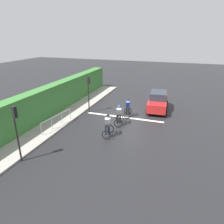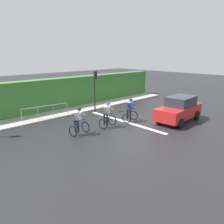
{
  "view_description": "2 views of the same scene",
  "coord_description": "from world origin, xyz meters",
  "px_view_note": "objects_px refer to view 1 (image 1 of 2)",
  "views": [
    {
      "loc": [
        -4.51,
        16.7,
        6.93
      ],
      "look_at": [
        0.68,
        1.73,
        0.89
      ],
      "focal_mm": 32.78,
      "sensor_mm": 36.0,
      "label": 1
    },
    {
      "loc": [
        -10.13,
        11.33,
        4.71
      ],
      "look_at": [
        -0.03,
        1.7,
        0.95
      ],
      "focal_mm": 35.0,
      "sensor_mm": 36.0,
      "label": 2
    }
  ],
  "objects_px": {
    "traffic_light_near_crossing": "(89,89)",
    "cyclist_mid": "(128,108)",
    "cyclist_lead": "(108,126)",
    "pedestrian_railing_kerbside": "(57,118)",
    "traffic_light_far_junction": "(16,126)",
    "car_red": "(158,101)",
    "cyclist_second": "(119,116)"
  },
  "relations": [
    {
      "from": "cyclist_second",
      "to": "pedestrian_railing_kerbside",
      "type": "distance_m",
      "value": 4.91
    },
    {
      "from": "cyclist_mid",
      "to": "car_red",
      "type": "distance_m",
      "value": 3.51
    },
    {
      "from": "traffic_light_near_crossing",
      "to": "traffic_light_far_junction",
      "type": "height_order",
      "value": "same"
    },
    {
      "from": "car_red",
      "to": "traffic_light_far_junction",
      "type": "distance_m",
      "value": 13.02
    },
    {
      "from": "cyclist_lead",
      "to": "cyclist_second",
      "type": "height_order",
      "value": "same"
    },
    {
      "from": "cyclist_mid",
      "to": "traffic_light_near_crossing",
      "type": "bearing_deg",
      "value": 1.37
    },
    {
      "from": "pedestrian_railing_kerbside",
      "to": "car_red",
      "type": "bearing_deg",
      "value": -135.99
    },
    {
      "from": "pedestrian_railing_kerbside",
      "to": "traffic_light_near_crossing",
      "type": "bearing_deg",
      "value": -103.51
    },
    {
      "from": "cyclist_mid",
      "to": "traffic_light_far_junction",
      "type": "xyz_separation_m",
      "value": [
        4.04,
        8.63,
        1.43
      ]
    },
    {
      "from": "cyclist_lead",
      "to": "traffic_light_near_crossing",
      "type": "relative_size",
      "value": 0.5
    },
    {
      "from": "car_red",
      "to": "pedestrian_railing_kerbside",
      "type": "height_order",
      "value": "car_red"
    },
    {
      "from": "traffic_light_near_crossing",
      "to": "pedestrian_railing_kerbside",
      "type": "xyz_separation_m",
      "value": [
        0.95,
        3.94,
        -1.44
      ]
    },
    {
      "from": "cyclist_lead",
      "to": "cyclist_mid",
      "type": "bearing_deg",
      "value": -95.01
    },
    {
      "from": "traffic_light_near_crossing",
      "to": "cyclist_second",
      "type": "bearing_deg",
      "value": 151.58
    },
    {
      "from": "cyclist_mid",
      "to": "car_red",
      "type": "relative_size",
      "value": 0.4
    },
    {
      "from": "cyclist_mid",
      "to": "traffic_light_near_crossing",
      "type": "distance_m",
      "value": 3.98
    },
    {
      "from": "cyclist_mid",
      "to": "pedestrian_railing_kerbside",
      "type": "bearing_deg",
      "value": 40.87
    },
    {
      "from": "cyclist_mid",
      "to": "pedestrian_railing_kerbside",
      "type": "relative_size",
      "value": 0.49
    },
    {
      "from": "cyclist_mid",
      "to": "traffic_light_far_junction",
      "type": "relative_size",
      "value": 0.5
    },
    {
      "from": "traffic_light_near_crossing",
      "to": "traffic_light_far_junction",
      "type": "bearing_deg",
      "value": 87.78
    },
    {
      "from": "cyclist_second",
      "to": "pedestrian_railing_kerbside",
      "type": "height_order",
      "value": "cyclist_second"
    },
    {
      "from": "cyclist_mid",
      "to": "traffic_light_near_crossing",
      "type": "relative_size",
      "value": 0.5
    },
    {
      "from": "pedestrian_railing_kerbside",
      "to": "cyclist_mid",
      "type": "bearing_deg",
      "value": -139.13
    },
    {
      "from": "cyclist_mid",
      "to": "traffic_light_near_crossing",
      "type": "xyz_separation_m",
      "value": [
        3.71,
        0.09,
        1.43
      ]
    },
    {
      "from": "cyclist_lead",
      "to": "traffic_light_near_crossing",
      "type": "height_order",
      "value": "traffic_light_near_crossing"
    },
    {
      "from": "traffic_light_far_junction",
      "to": "cyclist_second",
      "type": "bearing_deg",
      "value": -120.05
    },
    {
      "from": "cyclist_second",
      "to": "car_red",
      "type": "xyz_separation_m",
      "value": [
        -2.48,
        -4.66,
        0.08
      ]
    },
    {
      "from": "traffic_light_near_crossing",
      "to": "cyclist_mid",
      "type": "bearing_deg",
      "value": -178.63
    },
    {
      "from": "cyclist_lead",
      "to": "pedestrian_railing_kerbside",
      "type": "relative_size",
      "value": 0.49
    },
    {
      "from": "cyclist_lead",
      "to": "traffic_light_far_junction",
      "type": "height_order",
      "value": "traffic_light_far_junction"
    },
    {
      "from": "traffic_light_near_crossing",
      "to": "pedestrian_railing_kerbside",
      "type": "distance_m",
      "value": 4.3
    },
    {
      "from": "cyclist_second",
      "to": "pedestrian_railing_kerbside",
      "type": "xyz_separation_m",
      "value": [
        4.46,
        2.05,
        -0.01
      ]
    }
  ]
}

